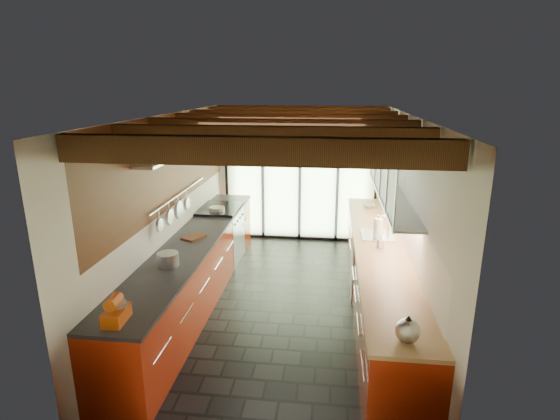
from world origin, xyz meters
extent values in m
plane|color=black|center=(0.00, 0.00, 0.00)|extent=(5.50, 5.50, 0.00)
plane|color=silver|center=(0.00, 2.75, 1.30)|extent=(3.20, 0.00, 3.20)
plane|color=silver|center=(0.00, -2.75, 1.30)|extent=(3.20, 0.00, 3.20)
plane|color=silver|center=(-1.60, 0.00, 1.30)|extent=(0.00, 5.50, 5.50)
plane|color=silver|center=(1.60, 0.00, 1.30)|extent=(0.00, 5.50, 5.50)
plane|color=#472814|center=(0.00, 0.00, 2.60)|extent=(5.50, 5.50, 0.00)
cube|color=#593316|center=(0.00, -2.25, 2.48)|extent=(3.14, 0.14, 0.22)
cube|color=#593316|center=(0.00, -1.35, 2.48)|extent=(3.14, 0.14, 0.22)
cube|color=#593316|center=(0.00, -0.45, 2.48)|extent=(3.14, 0.14, 0.22)
cube|color=#593316|center=(0.00, 0.45, 2.48)|extent=(3.14, 0.14, 0.22)
cube|color=#593316|center=(0.00, 1.35, 2.48)|extent=(3.14, 0.14, 0.22)
cube|color=#593316|center=(0.00, 2.25, 2.48)|extent=(3.14, 0.14, 0.22)
cube|color=#612F19|center=(0.00, 2.71, 2.35)|extent=(3.14, 0.06, 0.50)
plane|color=#612F19|center=(-1.57, 0.20, 1.98)|extent=(0.00, 4.90, 4.90)
plane|color=#C6EAAD|center=(0.00, 2.73, 1.08)|extent=(2.90, 0.00, 2.90)
cube|color=black|center=(-1.45, 2.72, 1.07)|extent=(0.05, 0.04, 2.15)
cube|color=black|center=(1.45, 2.72, 1.07)|extent=(0.05, 0.04, 2.15)
cube|color=black|center=(0.00, 2.69, 1.07)|extent=(0.06, 0.05, 2.15)
cube|color=black|center=(0.00, 2.69, 2.15)|extent=(2.90, 0.05, 0.06)
cylinder|color=red|center=(0.00, 2.67, 2.35)|extent=(0.34, 0.04, 0.34)
cylinder|color=beige|center=(0.00, 2.65, 2.35)|extent=(0.28, 0.02, 0.28)
cube|color=#A2240C|center=(-1.28, 0.00, 0.44)|extent=(0.65, 5.00, 0.88)
cube|color=black|center=(-1.28, 0.00, 0.90)|extent=(0.68, 5.00, 0.04)
cube|color=silver|center=(-1.28, 1.45, 0.44)|extent=(0.66, 0.90, 0.90)
cube|color=black|center=(-1.28, 1.45, 0.93)|extent=(0.65, 0.90, 0.06)
cube|color=#A2240C|center=(1.28, 0.00, 0.44)|extent=(0.65, 5.00, 0.88)
cube|color=tan|center=(1.28, 0.00, 0.90)|extent=(0.68, 5.00, 0.04)
cube|color=white|center=(0.95, 0.40, 0.44)|extent=(0.02, 0.60, 0.84)
cube|color=silver|center=(1.28, 0.40, 0.93)|extent=(0.45, 0.52, 0.02)
cylinder|color=silver|center=(1.42, 0.40, 1.10)|extent=(0.02, 0.02, 0.34)
torus|color=silver|center=(1.36, 0.40, 1.27)|extent=(0.14, 0.02, 0.14)
plane|color=silver|center=(1.26, 0.30, 1.85)|extent=(0.00, 3.00, 3.00)
cube|color=#9EA0A5|center=(1.43, 0.30, 1.51)|extent=(0.34, 3.00, 0.03)
cube|color=#9EA0A5|center=(1.43, 0.30, 2.19)|extent=(0.34, 3.00, 0.03)
cylinder|color=silver|center=(-1.54, 0.30, 1.47)|extent=(0.02, 2.20, 0.02)
cube|color=silver|center=(-1.45, 0.20, 2.10)|extent=(0.28, 2.60, 0.03)
cylinder|color=silver|center=(-1.50, -0.60, 1.29)|extent=(0.04, 0.18, 0.18)
cylinder|color=silver|center=(-1.50, -0.25, 1.29)|extent=(0.04, 0.22, 0.22)
cylinder|color=silver|center=(-1.50, 0.10, 1.29)|extent=(0.04, 0.26, 0.26)
cylinder|color=silver|center=(-1.50, 0.45, 1.29)|extent=(0.04, 0.18, 0.18)
cube|color=#C64A0F|center=(-1.27, -2.25, 0.98)|extent=(0.18, 0.30, 0.13)
cylinder|color=#C64A0F|center=(-1.27, -2.27, 1.13)|extent=(0.12, 0.19, 0.11)
cylinder|color=silver|center=(-1.27, -2.20, 1.02)|extent=(0.15, 0.15, 0.13)
cylinder|color=silver|center=(-1.27, -0.98, 1.00)|extent=(0.27, 0.27, 0.16)
cylinder|color=silver|center=(-1.27, 1.25, 0.97)|extent=(0.25, 0.25, 0.10)
cube|color=brown|center=(-1.27, 0.00, 0.93)|extent=(0.33, 0.37, 0.03)
sphere|color=silver|center=(1.27, -2.25, 1.02)|extent=(0.27, 0.27, 0.21)
cone|color=black|center=(1.27, -2.25, 1.13)|extent=(0.10, 0.10, 0.06)
cylinder|color=silver|center=(1.27, -2.14, 1.03)|extent=(0.05, 0.08, 0.04)
cylinder|color=white|center=(1.27, 0.34, 1.05)|extent=(0.15, 0.15, 0.27)
cylinder|color=silver|center=(1.27, 0.34, 1.22)|extent=(0.03, 0.03, 0.05)
imported|color=silver|center=(1.27, -0.08, 1.00)|extent=(0.09, 0.10, 0.16)
imported|color=silver|center=(1.27, 1.91, 0.94)|extent=(0.21, 0.21, 0.05)
camera|label=1|loc=(0.60, -5.54, 2.97)|focal=28.00mm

